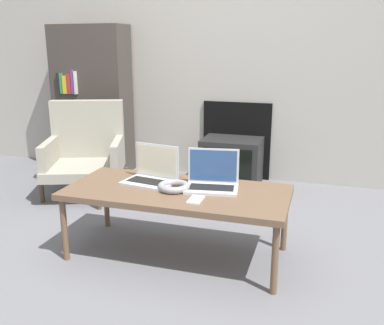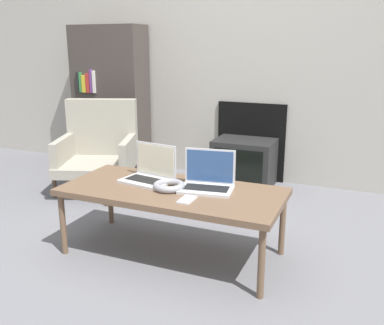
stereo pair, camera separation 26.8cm
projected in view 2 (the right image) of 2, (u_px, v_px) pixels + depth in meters
name	position (u px, v px, depth m)	size (l,w,h in m)	color
ground_plane	(155.00, 271.00, 2.41)	(14.00, 14.00, 0.00)	slate
wall_back	(254.00, 38.00, 3.78)	(7.00, 0.08, 2.60)	#ADA89E
table	(172.00, 194.00, 2.51)	(1.30, 0.59, 0.42)	brown
laptop_left	(150.00, 173.00, 2.64)	(0.33, 0.25, 0.23)	silver
laptop_right	(208.00, 180.00, 2.50)	(0.33, 0.25, 0.23)	silver
headphones	(169.00, 186.00, 2.49)	(0.19, 0.19, 0.04)	gray
phone	(187.00, 200.00, 2.32)	(0.07, 0.13, 0.01)	silver
tv	(244.00, 163.00, 3.85)	(0.53, 0.39, 0.42)	black
armchair	(99.00, 147.00, 3.71)	(0.79, 0.78, 0.77)	gray
bookshelf	(111.00, 99.00, 4.29)	(0.74, 0.32, 1.42)	#3F3833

